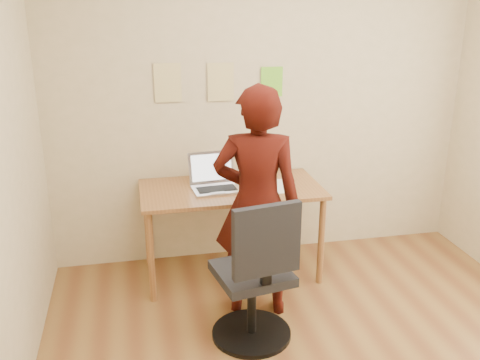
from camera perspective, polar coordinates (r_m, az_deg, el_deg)
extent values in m
cube|color=beige|center=(4.43, 2.43, 8.66)|extent=(3.50, 0.04, 2.70)
cube|color=#905F31|center=(4.15, -0.97, -1.00)|extent=(1.40, 0.70, 0.03)
cylinder|color=#905F31|center=(3.96, -9.46, -8.16)|extent=(0.05, 0.05, 0.71)
cylinder|color=#905F31|center=(4.20, 8.66, -6.50)|extent=(0.05, 0.05, 0.71)
cylinder|color=#905F31|center=(4.51, -9.84, -4.70)|extent=(0.05, 0.05, 0.71)
cylinder|color=#905F31|center=(4.71, 6.16, -3.43)|extent=(0.05, 0.05, 0.71)
cube|color=silver|center=(4.09, -2.51, -1.01)|extent=(0.38, 0.28, 0.02)
cube|color=black|center=(4.08, -2.51, -0.88)|extent=(0.31, 0.16, 0.00)
cube|color=silver|center=(4.19, -3.07, 1.38)|extent=(0.37, 0.10, 0.25)
cube|color=white|center=(4.19, -3.07, 1.38)|extent=(0.32, 0.08, 0.20)
cube|color=white|center=(4.18, 3.60, -0.69)|extent=(0.23, 0.32, 0.00)
cube|color=black|center=(4.02, 3.65, -1.46)|extent=(0.08, 0.13, 0.01)
cube|color=#3F4C59|center=(4.01, 3.65, -1.39)|extent=(0.07, 0.11, 0.00)
cube|color=#D4C37F|center=(4.25, -7.72, 10.25)|extent=(0.21, 0.00, 0.30)
cube|color=#D4C37F|center=(4.30, -2.08, 10.40)|extent=(0.21, 0.00, 0.30)
cube|color=#70CC2E|center=(4.39, 3.40, 10.41)|extent=(0.18, 0.00, 0.24)
cube|color=black|center=(3.48, 1.28, -9.91)|extent=(0.52, 0.52, 0.06)
cube|color=black|center=(3.16, 2.87, -6.49)|extent=(0.43, 0.13, 0.45)
cube|color=black|center=(3.27, 2.77, -10.06)|extent=(0.07, 0.05, 0.12)
cylinder|color=black|center=(3.60, 1.25, -13.29)|extent=(0.06, 0.06, 0.45)
cylinder|color=black|center=(3.72, 1.23, -15.99)|extent=(0.53, 0.53, 0.03)
imported|color=#350C07|center=(3.63, 1.80, -2.49)|extent=(0.67, 0.53, 1.63)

